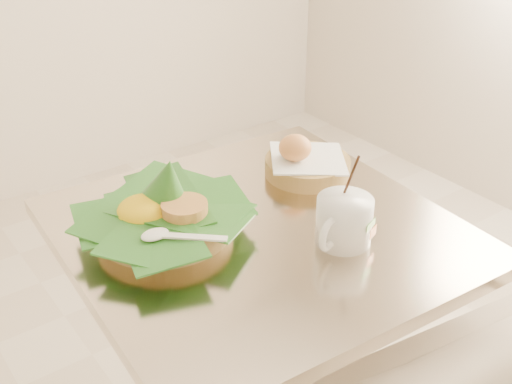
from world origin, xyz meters
TOP-DOWN VIEW (x-y plane):
  - cafe_table at (0.15, 0.01)m, footprint 0.74×0.74m
  - rice_basket at (0.00, 0.11)m, footprint 0.32×0.33m
  - bread_basket at (0.36, 0.13)m, footprint 0.22×0.22m
  - coffee_mug at (0.24, -0.12)m, footprint 0.14×0.11m

SIDE VIEW (x-z plane):
  - cafe_table at x=0.15m, z-range 0.15..0.90m
  - bread_basket at x=0.36m, z-range 0.73..0.83m
  - rice_basket at x=0.00m, z-range 0.71..0.87m
  - coffee_mug at x=0.24m, z-range 0.71..0.89m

